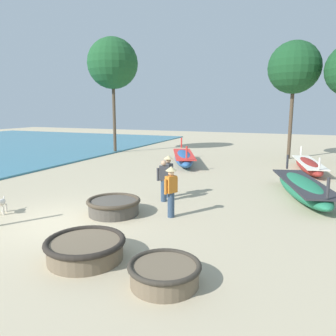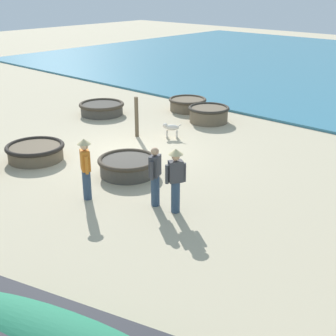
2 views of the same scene
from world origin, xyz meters
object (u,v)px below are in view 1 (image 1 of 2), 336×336
Objects in this scene: long_boat_red_hull at (184,158)px; coracle_upturned at (85,248)px; tree_leftmost at (113,64)px; fisherman_standing_left at (168,173)px; tree_right_mid at (294,68)px; coracle_nearest at (165,273)px; dog at (2,203)px; long_boat_green_hull at (308,165)px; fisherman_crouching at (171,188)px; long_boat_ochre_hull at (303,188)px; fisherman_standing_right at (164,180)px; coracle_far_left at (114,206)px.

coracle_upturned is at bearing -79.94° from long_boat_red_hull.
long_boat_red_hull is 0.63× the size of tree_leftmost.
long_boat_red_hull is 3.33× the size of fisherman_standing_left.
tree_right_mid is at bearing 72.57° from fisherman_standing_left.
coracle_nearest is 21.36m from tree_leftmost.
tree_leftmost is (-4.70, 14.79, 6.45)m from dog.
tree_right_mid is 0.90× the size of tree_leftmost.
long_boat_red_hull reaches higher than long_boat_green_hull.
tree_right_mid is (5.98, 4.95, 5.71)m from long_boat_red_hull.
long_boat_red_hull is 10.22m from fisherman_crouching.
tree_right_mid reaches higher than coracle_nearest.
fisherman_standing_left is at bearing -157.92° from long_boat_ochre_hull.
coracle_nearest is 0.27× the size of long_boat_green_hull.
coracle_nearest is 14.34m from long_boat_green_hull.
fisherman_crouching is at bearing 110.15° from coracle_nearest.
fisherman_standing_left is 0.21× the size of tree_right_mid.
long_boat_green_hull is at bearing 51.83° from dog.
coracle_upturned is 1.26× the size of coracle_nearest.
fisherman_crouching is (-3.90, -4.20, 0.57)m from long_boat_ochre_hull.
tree_right_mid reaches higher than long_boat_red_hull.
dog is at bearing -72.36° from tree_leftmost.
fisherman_standing_right is at bearing 92.45° from coracle_upturned.
fisherman_standing_left is (-2.42, 6.08, 0.71)m from coracle_nearest.
coracle_upturned is 1.12× the size of fisherman_crouching.
fisherman_crouching reaches higher than dog.
long_boat_green_hull is 6.01m from long_boat_ochre_hull.
coracle_nearest is at bearing -66.66° from fisherman_standing_right.
tree_leftmost is at bearing 128.68° from fisherman_standing_right.
dog is (-4.39, -3.44, -0.46)m from fisherman_standing_right.
tree_leftmost is at bearing 147.88° from long_boat_ochre_hull.
fisherman_crouching is at bearing -132.85° from long_boat_ochre_hull.
long_boat_green_hull reaches higher than coracle_upturned.
long_boat_ochre_hull is 3.41× the size of fisherman_standing_left.
long_boat_green_hull is 0.63× the size of tree_leftmost.
coracle_upturned is 13.49m from long_boat_red_hull.
long_boat_ochre_hull reaches higher than long_boat_green_hull.
tree_leftmost is (-9.02, 10.73, 5.86)m from fisherman_standing_left.
coracle_nearest is at bearing -55.75° from tree_leftmost.
coracle_nearest is 5.97m from fisherman_standing_right.
long_boat_green_hull is 0.70× the size of tree_right_mid.
dog is (-2.25, -11.59, -0.04)m from long_boat_red_hull.
dog is at bearing -100.98° from long_boat_red_hull.
coracle_nearest is 0.27× the size of long_boat_red_hull.
tree_leftmost is at bearing 155.27° from long_boat_red_hull.
coracle_upturned reaches higher than coracle_nearest.
coracle_upturned is at bearing -87.55° from fisherman_standing_right.
tree_leftmost is (-8.15, 13.38, 6.53)m from coracle_far_left.
long_boat_red_hull is at bearing 96.73° from coracle_far_left.
fisherman_crouching is at bearing 13.38° from coracle_far_left.
tree_leftmost is (-10.02, 12.94, 5.86)m from fisherman_crouching.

